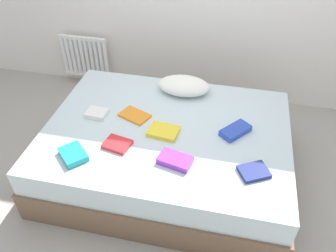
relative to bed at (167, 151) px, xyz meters
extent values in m
plane|color=#9E998E|center=(0.00, 0.00, -0.25)|extent=(8.00, 8.00, 0.00)
cube|color=brown|center=(0.00, 0.00, -0.11)|extent=(2.00, 1.50, 0.28)
cube|color=silver|center=(0.00, 0.00, 0.14)|extent=(1.96, 1.46, 0.22)
cylinder|color=white|center=(-1.50, 1.20, 0.12)|extent=(0.04, 0.04, 0.50)
cylinder|color=white|center=(-1.44, 1.20, 0.12)|extent=(0.04, 0.04, 0.50)
cylinder|color=white|center=(-1.39, 1.20, 0.12)|extent=(0.04, 0.04, 0.50)
cylinder|color=white|center=(-1.33, 1.20, 0.12)|extent=(0.04, 0.04, 0.50)
cylinder|color=white|center=(-1.27, 1.20, 0.12)|extent=(0.04, 0.04, 0.50)
cylinder|color=white|center=(-1.21, 1.20, 0.12)|extent=(0.04, 0.04, 0.50)
cylinder|color=white|center=(-1.16, 1.20, 0.12)|extent=(0.04, 0.04, 0.50)
cylinder|color=white|center=(-1.10, 1.20, 0.12)|extent=(0.04, 0.04, 0.50)
cylinder|color=white|center=(-1.04, 1.20, 0.12)|extent=(0.04, 0.04, 0.50)
cylinder|color=white|center=(-0.98, 1.20, 0.12)|extent=(0.04, 0.04, 0.50)
cube|color=white|center=(-1.24, 1.20, 0.35)|extent=(0.56, 0.04, 0.04)
cube|color=white|center=(-1.24, 1.20, -0.11)|extent=(0.56, 0.04, 0.04)
ellipsoid|color=white|center=(0.04, 0.54, 0.32)|extent=(0.47, 0.30, 0.14)
cube|color=navy|center=(0.70, -0.35, 0.27)|extent=(0.25, 0.23, 0.03)
cube|color=teal|center=(-0.60, -0.47, 0.28)|extent=(0.27, 0.26, 0.05)
cube|color=#2847B7|center=(0.54, 0.06, 0.28)|extent=(0.26, 0.27, 0.05)
cube|color=orange|center=(-0.30, 0.09, 0.26)|extent=(0.28, 0.24, 0.02)
cube|color=purple|center=(0.14, -0.37, 0.28)|extent=(0.26, 0.19, 0.05)
cube|color=white|center=(-0.61, 0.04, 0.27)|extent=(0.18, 0.15, 0.04)
cube|color=yellow|center=(-0.01, -0.07, 0.27)|extent=(0.25, 0.20, 0.03)
cube|color=red|center=(-0.32, -0.28, 0.27)|extent=(0.22, 0.19, 0.03)
camera|label=1|loc=(0.46, -2.03, 2.01)|focal=36.08mm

